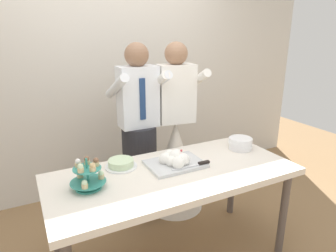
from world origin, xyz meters
TOP-DOWN VIEW (x-y plane):
  - rear_wall at (0.00, 1.45)m, footprint 5.20×0.10m
  - dessert_table at (0.00, 0.00)m, footprint 1.80×0.80m
  - cupcake_stand at (-0.60, 0.04)m, footprint 0.23×0.23m
  - main_cake_tray at (0.06, 0.09)m, footprint 0.44×0.31m
  - plate_stack at (0.71, 0.12)m, footprint 0.20×0.20m
  - round_cake at (-0.32, 0.25)m, footprint 0.24×0.24m
  - person_groom at (0.01, 0.70)m, footprint 0.46×0.49m
  - person_bride at (0.38, 0.68)m, footprint 0.56×0.56m

SIDE VIEW (x-z plane):
  - person_bride at x=0.38m, z-range -0.25..1.41m
  - dessert_table at x=0.00m, z-range 0.31..1.09m
  - person_groom at x=0.01m, z-range -0.08..1.58m
  - round_cake at x=-0.32m, z-range 0.77..0.83m
  - main_cake_tray at x=0.06m, z-range 0.76..0.88m
  - plate_stack at x=0.71m, z-range 0.77..0.87m
  - cupcake_stand at x=-0.60m, z-range 0.76..0.97m
  - rear_wall at x=0.00m, z-range 0.00..2.90m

